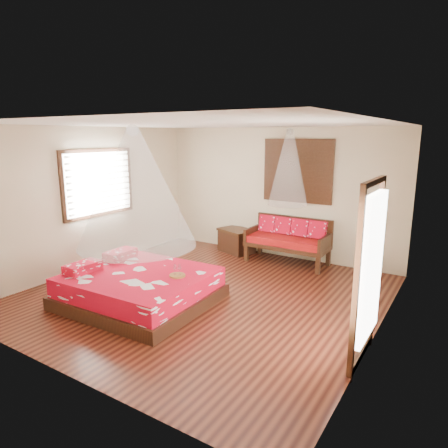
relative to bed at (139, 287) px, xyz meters
The scene contains 10 objects.
room 1.58m from the bed, 49.99° to the left, with size 5.54×5.54×2.84m.
bed is the anchor object (origin of this frame).
daybed 3.43m from the bed, 69.77° to the left, with size 1.70×0.75×0.94m.
storage_chest 3.29m from the bed, 92.19° to the left, with size 0.92×0.79×0.54m.
shutter_panel 4.09m from the bed, 71.57° to the left, with size 1.52×0.06×1.32m.
window_left 2.68m from the bed, 152.79° to the left, with size 0.10×1.74×1.34m.
glazed_door 3.52m from the bed, ahead, with size 0.08×1.02×2.16m.
wine_tray 0.73m from the bed, 17.00° to the left, with size 0.25×0.25×0.20m.
mosquito_net_main 1.60m from the bed, ahead, with size 1.82×1.82×1.80m, color white.
mosquito_net_daybed 3.74m from the bed, 69.01° to the left, with size 0.79×0.79×1.50m, color white.
Camera 1 is at (3.66, -5.18, 2.63)m, focal length 32.00 mm.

